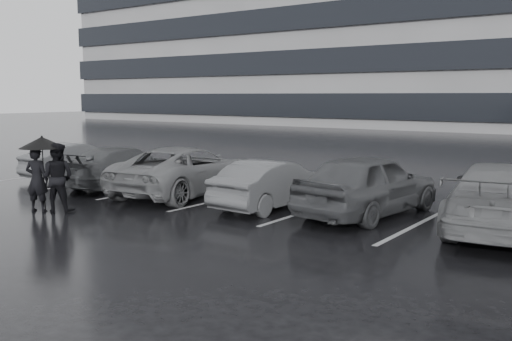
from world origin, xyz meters
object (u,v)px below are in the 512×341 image
Objects in this scene: car_west_a at (272,184)px; car_west_d at (77,161)px; car_east at (503,197)px; pedestrian_left at (37,180)px; car_west_c at (124,167)px; pedestrian_right at (57,178)px; car_main at (368,184)px; car_west_b at (186,170)px.

car_west_d is at bearing -1.22° from car_west_a.
car_east is at bearing -171.64° from car_west_a.
pedestrian_left is at bearing 42.10° from car_west_a.
car_west_a is at bearing -0.77° from car_east.
car_west_a is at bearing -178.94° from car_west_d.
pedestrian_left is at bearing 104.06° from car_west_c.
pedestrian_right reaches higher than car_west_c.
car_main is 5.67m from car_west_b.
pedestrian_left is (-1.27, -4.07, 0.11)m from car_west_b.
car_main is 0.87× the size of car_east.
car_main is 11.06m from car_west_d.
car_west_d is at bearing -8.75° from car_west_b.
car_west_a is at bearing -164.75° from pedestrian_left.
car_west_c is 2.72× the size of pedestrian_left.
pedestrian_right reaches higher than car_main.
car_west_c is (-8.21, -0.56, -0.13)m from car_main.
car_west_b is at bearing 179.18° from car_west_c.
pedestrian_right reaches higher than car_east.
car_main is 7.73m from pedestrian_right.
car_east reaches higher than car_west_d.
car_east reaches higher than car_west_c.
pedestrian_right reaches higher than pedestrian_left.
car_west_b is at bearing 10.27° from car_main.
car_east is at bearing 176.64° from car_west_b.
car_west_a is 3.21m from car_west_b.
car_east is 2.97× the size of pedestrian_right.
car_west_d reaches higher than car_west_a.
pedestrian_right is at bearing 142.40° from car_west_d.
pedestrian_left is at bearing 65.66° from car_west_b.
car_west_c is at bearing -4.62° from car_east.
car_main reaches higher than car_east.
car_west_b is 8.74m from car_east.
car_main is 8.23m from car_west_c.
pedestrian_left is at bearing 39.00° from car_main.
pedestrian_right is (-6.49, -4.19, 0.10)m from car_main.
car_east is (14.12, 0.39, 0.12)m from car_west_d.
car_main is at bearing -5.55° from car_east.
car_west_d is at bearing -10.29° from car_west_c.
car_west_b reaches higher than car_west_c.
car_west_b is (-3.20, 0.16, 0.08)m from car_west_a.
car_east reaches higher than car_west_a.
car_east is at bearing 179.48° from car_west_c.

